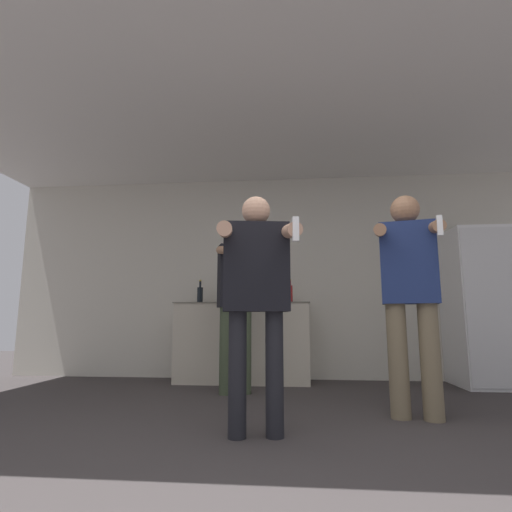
{
  "coord_description": "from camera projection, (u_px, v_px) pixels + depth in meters",
  "views": [
    {
      "loc": [
        0.16,
        -1.98,
        0.71
      ],
      "look_at": [
        -0.08,
        0.6,
        1.13
      ],
      "focal_mm": 28.0,
      "sensor_mm": 36.0,
      "label": 1
    }
  ],
  "objects": [
    {
      "name": "ground_plane",
      "position": [
        261.0,
        476.0,
        1.85
      ],
      "size": [
        14.0,
        14.0,
        0.0
      ],
      "primitive_type": "plane",
      "color": "#383333"
    },
    {
      "name": "wall_back",
      "position": [
        280.0,
        276.0,
        5.1
      ],
      "size": [
        7.0,
        0.06,
        2.55
      ],
      "color": "beige",
      "rests_on": "ground_plane"
    },
    {
      "name": "ceiling_slab",
      "position": [
        274.0,
        121.0,
        3.76
      ],
      "size": [
        7.0,
        3.59,
        0.05
      ],
      "color": "silver",
      "rests_on": "wall_back"
    },
    {
      "name": "refrigerator",
      "position": [
        482.0,
        307.0,
        4.45
      ],
      "size": [
        0.67,
        0.74,
        1.72
      ],
      "color": "white",
      "rests_on": "ground_plane"
    },
    {
      "name": "counter",
      "position": [
        243.0,
        342.0,
        4.7
      ],
      "size": [
        1.57,
        0.59,
        0.92
      ],
      "color": "#BCB29E",
      "rests_on": "ground_plane"
    },
    {
      "name": "bottle_red_label",
      "position": [
        235.0,
        294.0,
        4.77
      ],
      "size": [
        0.06,
        0.06,
        0.27
      ],
      "color": "#563314",
      "rests_on": "counter"
    },
    {
      "name": "bottle_clear_vodka",
      "position": [
        200.0,
        294.0,
        4.81
      ],
      "size": [
        0.07,
        0.07,
        0.28
      ],
      "color": "black",
      "rests_on": "counter"
    },
    {
      "name": "bottle_green_wine",
      "position": [
        249.0,
        295.0,
        4.75
      ],
      "size": [
        0.08,
        0.08,
        0.25
      ],
      "color": "black",
      "rests_on": "counter"
    },
    {
      "name": "bottle_tall_gin",
      "position": [
        226.0,
        294.0,
        4.78
      ],
      "size": [
        0.08,
        0.08,
        0.28
      ],
      "color": "#563314",
      "rests_on": "counter"
    },
    {
      "name": "bottle_dark_rum",
      "position": [
        290.0,
        293.0,
        4.71
      ],
      "size": [
        0.06,
        0.06,
        0.28
      ],
      "color": "maroon",
      "rests_on": "counter"
    },
    {
      "name": "person_woman_foreground",
      "position": [
        256.0,
        285.0,
        2.57
      ],
      "size": [
        0.55,
        0.56,
        1.53
      ],
      "color": "black",
      "rests_on": "ground_plane"
    },
    {
      "name": "person_man_side",
      "position": [
        410.0,
        288.0,
        3.03
      ],
      "size": [
        0.55,
        0.55,
        1.68
      ],
      "color": "#75664C",
      "rests_on": "ground_plane"
    },
    {
      "name": "person_spectator_back",
      "position": [
        236.0,
        294.0,
        4.02
      ],
      "size": [
        0.53,
        0.59,
        1.66
      ],
      "color": "#38422D",
      "rests_on": "ground_plane"
    }
  ]
}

